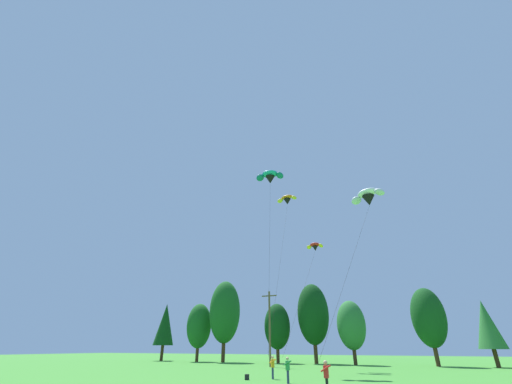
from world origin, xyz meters
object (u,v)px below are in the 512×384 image
parafoil_kite_far_white (368,197)px  backpack (247,377)px  utility_pole (270,325)px  parafoil_kite_mid_red_yellow (315,247)px  kite_flyer_far (326,375)px  parafoil_kite_high_orange (287,200)px  kite_flyer_near (273,365)px  parafoil_kite_low_teal (270,177)px  kite_flyer_mid (288,368)px

parafoil_kite_far_white → backpack: size_ratio=38.88×
utility_pole → parafoil_kite_mid_red_yellow: (7.46, -1.34, 9.73)m
kite_flyer_far → parafoil_kite_far_white: 19.98m
kite_flyer_far → parafoil_kite_high_orange: 33.71m
kite_flyer_far → parafoil_kite_mid_red_yellow: parafoil_kite_mid_red_yellow is taller
kite_flyer_near → parafoil_kite_low_teal: parafoil_kite_low_teal is taller
parafoil_kite_low_teal → kite_flyer_near: bearing=-68.2°
kite_flyer_mid → backpack: bearing=161.9°
parafoil_kite_high_orange → backpack: parafoil_kite_high_orange is taller
kite_flyer_near → parafoil_kite_mid_red_yellow: size_ratio=0.09×
utility_pole → parafoil_kite_far_white: parafoil_kite_far_white is taller
utility_pole → parafoil_kite_mid_red_yellow: bearing=-10.2°
utility_pole → kite_flyer_near: utility_pole is taller
utility_pole → backpack: size_ratio=23.63×
parafoil_kite_mid_red_yellow → kite_flyer_near: bearing=-91.5°
parafoil_kite_mid_red_yellow → backpack: parafoil_kite_mid_red_yellow is taller
parafoil_kite_low_teal → backpack: parafoil_kite_low_teal is taller
kite_flyer_near → parafoil_kite_high_orange: size_ratio=0.08×
parafoil_kite_high_orange → parafoil_kite_far_white: bearing=-41.2°
parafoil_kite_low_teal → backpack: bearing=-79.7°
parafoil_kite_high_orange → parafoil_kite_mid_red_yellow: 9.01m
kite_flyer_near → parafoil_kite_mid_red_yellow: 20.23m
kite_flyer_mid → parafoil_kite_far_white: bearing=47.6°
kite_flyer_far → backpack: (-8.09, 6.59, -0.80)m
parafoil_kite_high_orange → parafoil_kite_mid_red_yellow: bearing=-10.5°
kite_flyer_far → parafoil_kite_low_teal: parafoil_kite_low_teal is taller
kite_flyer_near → kite_flyer_mid: bearing=-50.0°
kite_flyer_mid → parafoil_kite_high_orange: 29.10m
kite_flyer_mid → kite_flyer_far: same height
kite_flyer_near → utility_pole: bearing=113.6°
utility_pole → backpack: utility_pole is taller
utility_pole → parafoil_kite_low_teal: (3.67, -7.68, 18.31)m
parafoil_kite_high_orange → kite_flyer_near: bearing=-77.1°
parafoil_kite_far_white → backpack: 20.18m
kite_flyer_near → parafoil_kite_low_teal: bearing=111.8°
kite_flyer_far → backpack: 10.46m
kite_flyer_mid → parafoil_kite_high_orange: parafoil_kite_high_orange is taller
kite_flyer_near → backpack: 2.32m
kite_flyer_mid → parafoil_kite_low_teal: 25.65m
kite_flyer_near → parafoil_kite_high_orange: (-3.58, 15.59, 21.78)m
parafoil_kite_far_white → parafoil_kite_low_teal: size_ratio=0.69×
utility_pole → backpack: bearing=-72.7°
backpack → kite_flyer_mid: bearing=-109.2°
utility_pole → kite_flyer_near: bearing=-66.4°
backpack → parafoil_kite_mid_red_yellow: bearing=-7.9°
parafoil_kite_mid_red_yellow → kite_flyer_far: bearing=-75.1°
parafoil_kite_mid_red_yellow → backpack: size_ratio=45.43×
kite_flyer_mid → parafoil_kite_low_teal: (-5.75, 11.30, 22.30)m
kite_flyer_near → kite_flyer_mid: size_ratio=1.00×
kite_flyer_near → kite_flyer_far: same height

